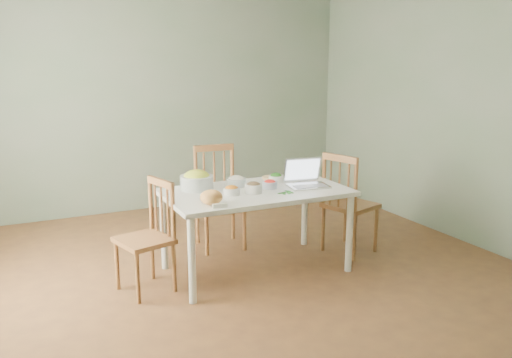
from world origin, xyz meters
name	(u,v)px	position (x,y,z in m)	size (l,w,h in m)	color
floor	(241,276)	(0.00, 0.00, 0.00)	(5.00, 5.00, 0.00)	#492E1E
wall_back	(158,102)	(0.00, 2.50, 1.35)	(5.00, 0.00, 2.70)	gray
wall_front	(484,192)	(0.00, -2.50, 1.35)	(5.00, 0.00, 2.70)	gray
wall_right	(461,112)	(2.50, 0.00, 1.35)	(0.00, 5.00, 2.70)	gray
dining_table	(256,230)	(0.19, 0.07, 0.38)	(1.60, 0.90, 0.75)	white
chair_far	(220,198)	(0.12, 0.78, 0.51)	(0.45, 0.43, 1.03)	brown
chair_left	(144,238)	(-0.83, 0.07, 0.46)	(0.41, 0.39, 0.93)	brown
chair_right	(350,203)	(1.23, 0.10, 0.50)	(0.44, 0.42, 1.00)	brown
bread_boule	(211,197)	(-0.34, -0.19, 0.81)	(0.18, 0.18, 0.12)	tan
butter_stick	(220,206)	(-0.31, -0.31, 0.77)	(0.12, 0.03, 0.03)	silver
bowl_squash	(197,180)	(-0.28, 0.32, 0.84)	(0.29, 0.29, 0.17)	gold
bowl_carrot	(232,190)	(-0.07, 0.02, 0.79)	(0.14, 0.14, 0.08)	orange
bowl_onion	(236,181)	(0.09, 0.28, 0.80)	(0.18, 0.18, 0.10)	white
bowl_mushroom	(253,187)	(0.12, -0.01, 0.80)	(0.15, 0.15, 0.10)	black
bowl_redpep	(270,184)	(0.33, 0.08, 0.79)	(0.13, 0.13, 0.08)	red
bowl_broccoli	(276,178)	(0.49, 0.27, 0.79)	(0.14, 0.14, 0.09)	#18450C
flatbread	(272,178)	(0.53, 0.42, 0.76)	(0.20, 0.20, 0.02)	tan
basil_bunch	(285,192)	(0.37, -0.13, 0.76)	(0.17, 0.17, 0.02)	#216117
laptop	(309,174)	(0.67, -0.02, 0.87)	(0.36, 0.31, 0.24)	silver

